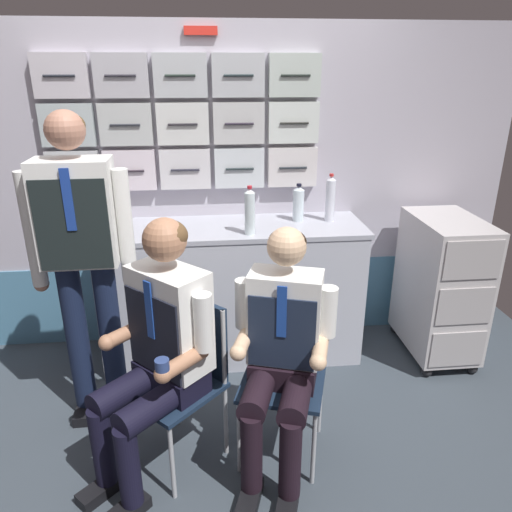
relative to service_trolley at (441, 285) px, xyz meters
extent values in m
cube|color=#363F47|center=(-1.55, -0.94, -0.54)|extent=(4.80, 4.80, 0.04)
cube|color=#B5B0BE|center=(-1.55, 0.44, 0.55)|extent=(4.20, 0.06, 2.15)
cube|color=teal|center=(-1.55, 0.41, -0.24)|extent=(4.12, 0.01, 0.57)
cube|color=silver|center=(-2.37, 0.38, 0.74)|extent=(0.33, 0.06, 0.26)
cylinder|color=#1C292B|center=(-2.37, 0.35, 0.74)|extent=(0.18, 0.01, 0.01)
cube|color=silver|center=(-2.02, 0.38, 0.74)|extent=(0.33, 0.06, 0.26)
cylinder|color=#271F27|center=(-2.02, 0.35, 0.74)|extent=(0.18, 0.01, 0.01)
cube|color=silver|center=(-1.67, 0.38, 0.74)|extent=(0.33, 0.06, 0.26)
cylinder|color=#24242F|center=(-1.67, 0.35, 0.74)|extent=(0.18, 0.01, 0.01)
cube|color=silver|center=(-1.31, 0.38, 0.74)|extent=(0.33, 0.06, 0.26)
cylinder|color=#1E282B|center=(-1.31, 0.35, 0.74)|extent=(0.18, 0.01, 0.01)
cube|color=silver|center=(-0.96, 0.38, 0.74)|extent=(0.33, 0.06, 0.26)
cylinder|color=black|center=(-0.96, 0.35, 0.74)|extent=(0.18, 0.01, 0.01)
cube|color=#A7B3B6|center=(-2.37, 0.38, 1.02)|extent=(0.33, 0.06, 0.26)
cylinder|color=#271C2A|center=(-2.37, 0.35, 1.02)|extent=(0.18, 0.01, 0.01)
cube|color=#B2B5B4|center=(-2.02, 0.38, 1.02)|extent=(0.33, 0.06, 0.26)
cylinder|color=#22242A|center=(-2.02, 0.35, 1.02)|extent=(0.18, 0.01, 0.01)
cube|color=silver|center=(-1.67, 0.38, 1.02)|extent=(0.33, 0.06, 0.26)
cylinder|color=black|center=(-1.67, 0.35, 1.02)|extent=(0.18, 0.01, 0.01)
cube|color=#B9BAB9|center=(-1.31, 0.38, 1.02)|extent=(0.33, 0.06, 0.26)
cylinder|color=#27222E|center=(-1.31, 0.35, 1.02)|extent=(0.18, 0.01, 0.01)
cube|color=silver|center=(-0.96, 0.38, 1.02)|extent=(0.33, 0.06, 0.26)
cylinder|color=black|center=(-0.96, 0.35, 1.02)|extent=(0.18, 0.01, 0.01)
cube|color=#BDB7BF|center=(-2.37, 0.38, 1.31)|extent=(0.33, 0.06, 0.26)
cylinder|color=#21252D|center=(-2.37, 0.35, 1.31)|extent=(0.18, 0.01, 0.01)
cube|color=#AAA8B1|center=(-2.02, 0.38, 1.31)|extent=(0.33, 0.06, 0.26)
cylinder|color=#26252D|center=(-2.02, 0.35, 1.31)|extent=(0.18, 0.01, 0.01)
cube|color=#ADB1B6|center=(-1.67, 0.38, 1.31)|extent=(0.33, 0.06, 0.26)
cylinder|color=#1E2A24|center=(-1.67, 0.35, 1.31)|extent=(0.18, 0.01, 0.01)
cube|color=#ADB0B6|center=(-1.31, 0.38, 1.31)|extent=(0.33, 0.06, 0.26)
cylinder|color=#1C282A|center=(-1.31, 0.35, 1.31)|extent=(0.18, 0.01, 0.01)
cube|color=#B3BEB7|center=(-0.96, 0.38, 1.31)|extent=(0.33, 0.06, 0.26)
cylinder|color=black|center=(-0.96, 0.35, 1.31)|extent=(0.18, 0.01, 0.01)
cube|color=red|center=(-1.53, 0.40, 1.56)|extent=(0.20, 0.02, 0.05)
cube|color=silver|center=(-1.39, 0.15, -0.07)|extent=(1.68, 0.52, 0.90)
cube|color=#AAADB9|center=(-1.39, 0.15, 0.39)|extent=(1.72, 0.53, 0.03)
sphere|color=black|center=(-0.16, -0.27, -0.49)|extent=(0.07, 0.07, 0.07)
sphere|color=black|center=(0.15, -0.27, -0.49)|extent=(0.07, 0.07, 0.07)
sphere|color=black|center=(-0.16, 0.28, -0.49)|extent=(0.07, 0.07, 0.07)
sphere|color=black|center=(0.15, 0.28, -0.49)|extent=(0.07, 0.07, 0.07)
cube|color=beige|center=(0.00, 0.00, 0.00)|extent=(0.40, 0.64, 0.91)
cube|color=#AEA9A9|center=(0.00, -0.32, -0.30)|extent=(0.35, 0.01, 0.24)
cube|color=#AEA9A9|center=(0.00, -0.32, 0.00)|extent=(0.35, 0.01, 0.24)
cube|color=#AEA9A9|center=(0.00, -0.32, 0.30)|extent=(0.35, 0.01, 0.24)
cylinder|color=#28282D|center=(0.00, -0.30, 0.44)|extent=(0.32, 0.02, 0.02)
cylinder|color=#A8AAAF|center=(-1.99, -0.81, -0.31)|extent=(0.02, 0.02, 0.41)
cylinder|color=#A8AAAF|center=(-1.74, -1.06, -0.31)|extent=(0.02, 0.02, 0.41)
cylinder|color=#A8AAAF|center=(-1.74, -0.55, -0.31)|extent=(0.02, 0.02, 0.41)
cylinder|color=#A8AAAF|center=(-1.48, -0.81, -0.31)|extent=(0.02, 0.02, 0.41)
cube|color=#17253B|center=(-1.74, -0.81, -0.10)|extent=(0.57, 0.57, 0.02)
cube|color=#17253B|center=(-1.60, -0.67, 0.11)|extent=(0.28, 0.28, 0.40)
cylinder|color=#A8AAAF|center=(-1.74, -0.55, 0.11)|extent=(0.02, 0.02, 0.40)
cylinder|color=#A8AAAF|center=(-1.48, -0.81, 0.11)|extent=(0.02, 0.02, 0.40)
cube|color=black|center=(-2.08, -1.02, -0.49)|extent=(0.22, 0.22, 0.06)
cube|color=black|center=(-1.94, -1.15, -0.49)|extent=(0.22, 0.22, 0.06)
cylinder|color=black|center=(-2.05, -0.99, -0.26)|extent=(0.10, 0.10, 0.40)
cylinder|color=black|center=(-1.92, -1.12, -0.26)|extent=(0.10, 0.10, 0.40)
cylinder|color=black|center=(-1.93, -0.86, -0.04)|extent=(0.37, 0.37, 0.13)
cylinder|color=black|center=(-1.79, -1.00, -0.04)|extent=(0.37, 0.37, 0.13)
cube|color=black|center=(-1.74, -0.81, -0.03)|extent=(0.39, 0.39, 0.12)
cube|color=white|center=(-1.72, -0.79, 0.28)|extent=(0.41, 0.40, 0.49)
cube|color=black|center=(-1.80, -0.87, 0.24)|extent=(0.25, 0.25, 0.39)
cube|color=#1B3D94|center=(-1.80, -0.87, 0.37)|extent=(0.04, 0.04, 0.27)
cylinder|color=white|center=(-1.87, -0.64, 0.33)|extent=(0.08, 0.08, 0.27)
cylinder|color=#AA7556|center=(-1.94, -0.73, 0.18)|extent=(0.22, 0.22, 0.07)
sphere|color=#AA7556|center=(-2.02, -0.81, 0.18)|extent=(0.08, 0.08, 0.08)
cylinder|color=white|center=(-1.57, -0.94, 0.33)|extent=(0.08, 0.08, 0.27)
cylinder|color=#AA7556|center=(-1.66, -1.01, 0.18)|extent=(0.22, 0.22, 0.07)
sphere|color=#AA7556|center=(-1.74, -1.09, 0.18)|extent=(0.08, 0.08, 0.08)
cylinder|color=navy|center=(-1.74, -1.09, 0.22)|extent=(0.06, 0.06, 0.06)
sphere|color=#AA7556|center=(-1.72, -0.79, 0.66)|extent=(0.19, 0.19, 0.19)
ellipsoid|color=brown|center=(-1.71, -0.78, 0.68)|extent=(0.26, 0.26, 0.14)
cylinder|color=#A8AAAF|center=(-1.42, -0.93, -0.31)|extent=(0.02, 0.02, 0.41)
cylinder|color=#A8AAAF|center=(-1.08, -1.04, -0.31)|extent=(0.02, 0.02, 0.41)
cylinder|color=#A8AAAF|center=(-1.31, -0.59, -0.31)|extent=(0.02, 0.02, 0.41)
cylinder|color=#A8AAAF|center=(-0.97, -0.70, -0.31)|extent=(0.02, 0.02, 0.41)
cube|color=#17253B|center=(-1.20, -0.82, -0.10)|extent=(0.50, 0.50, 0.02)
cube|color=#17253B|center=(-1.14, -0.64, 0.11)|extent=(0.36, 0.14, 0.40)
cylinder|color=#A8AAAF|center=(-1.31, -0.59, 0.11)|extent=(0.02, 0.02, 0.40)
cylinder|color=#A8AAAF|center=(-0.97, -0.70, 0.11)|extent=(0.02, 0.02, 0.40)
cube|color=black|center=(-1.39, -1.13, -0.49)|extent=(0.15, 0.24, 0.06)
cube|color=black|center=(-1.22, -1.19, -0.49)|extent=(0.15, 0.24, 0.06)
cylinder|color=black|center=(-1.38, -1.10, -0.26)|extent=(0.10, 0.10, 0.40)
cylinder|color=black|center=(-1.21, -1.15, -0.26)|extent=(0.10, 0.10, 0.40)
cylinder|color=black|center=(-1.33, -0.94, -0.04)|extent=(0.23, 0.38, 0.13)
cylinder|color=black|center=(-1.16, -1.00, -0.04)|extent=(0.23, 0.38, 0.13)
cube|color=black|center=(-1.20, -0.82, -0.03)|extent=(0.36, 0.29, 0.12)
cube|color=white|center=(-1.19, -0.80, 0.26)|extent=(0.38, 0.28, 0.45)
cube|color=#1A2337|center=(-1.22, -0.89, 0.22)|extent=(0.30, 0.11, 0.36)
cube|color=#193C94|center=(-1.22, -0.90, 0.34)|extent=(0.04, 0.02, 0.25)
cylinder|color=white|center=(-1.38, -0.74, 0.31)|extent=(0.08, 0.08, 0.24)
cylinder|color=#E2B78F|center=(-1.39, -0.84, 0.17)|extent=(0.13, 0.23, 0.07)
sphere|color=#E2B78F|center=(-1.42, -0.94, 0.17)|extent=(0.08, 0.08, 0.08)
cylinder|color=white|center=(-1.00, -0.86, 0.31)|extent=(0.08, 0.08, 0.24)
cylinder|color=#E2B78F|center=(-1.05, -0.95, 0.17)|extent=(0.13, 0.23, 0.07)
sphere|color=#E2B78F|center=(-1.08, -1.05, 0.17)|extent=(0.08, 0.08, 0.08)
sphere|color=#E2B78F|center=(-1.19, -0.80, 0.61)|extent=(0.18, 0.18, 0.18)
ellipsoid|color=black|center=(-1.19, -0.79, 0.63)|extent=(0.22, 0.21, 0.12)
cube|color=black|center=(-2.28, -0.42, -0.49)|extent=(0.09, 0.24, 0.06)
cube|color=black|center=(-2.08, -0.42, -0.49)|extent=(0.09, 0.24, 0.06)
cylinder|color=#141D37|center=(-2.27, -0.39, -0.02)|extent=(0.12, 0.12, 0.87)
cylinder|color=#141D37|center=(-2.09, -0.39, -0.02)|extent=(0.12, 0.12, 0.87)
cube|color=white|center=(-2.18, -0.39, 0.68)|extent=(0.38, 0.22, 0.54)
cube|color=black|center=(-2.18, -0.50, 0.65)|extent=(0.35, 0.02, 0.45)
cube|color=navy|center=(-2.18, -0.51, 0.78)|extent=(0.04, 0.01, 0.30)
cylinder|color=white|center=(-2.41, -0.39, 0.60)|extent=(0.08, 0.08, 0.59)
sphere|color=#AA745D|center=(-2.41, -0.39, 0.30)|extent=(0.08, 0.08, 0.08)
cylinder|color=white|center=(-1.95, -0.39, 0.60)|extent=(0.08, 0.08, 0.59)
sphere|color=#AA745D|center=(-1.95, -0.39, 0.30)|extent=(0.08, 0.08, 0.08)
sphere|color=#AA745D|center=(-2.18, -0.39, 1.08)|extent=(0.19, 0.19, 0.19)
ellipsoid|color=brown|center=(-2.18, -0.38, 1.10)|extent=(0.19, 0.17, 0.13)
cylinder|color=silver|center=(-0.74, 0.21, 0.54)|extent=(0.06, 0.06, 0.27)
cone|color=silver|center=(-0.74, 0.21, 0.69)|extent=(0.06, 0.06, 0.02)
cylinder|color=red|center=(-0.74, 0.21, 0.71)|extent=(0.03, 0.03, 0.02)
cylinder|color=silver|center=(-0.94, 0.23, 0.51)|extent=(0.07, 0.07, 0.21)
cone|color=silver|center=(-0.94, 0.23, 0.62)|extent=(0.07, 0.07, 0.02)
cylinder|color=black|center=(-0.94, 0.23, 0.65)|extent=(0.03, 0.03, 0.02)
cylinder|color=silver|center=(-1.28, -0.02, 0.54)|extent=(0.06, 0.06, 0.26)
cone|color=silver|center=(-1.28, -0.02, 0.68)|extent=(0.06, 0.06, 0.02)
cylinder|color=red|center=(-1.28, -0.02, 0.70)|extent=(0.03, 0.03, 0.02)
cylinder|color=white|center=(-2.11, -0.01, 0.43)|extent=(0.07, 0.07, 0.06)
cylinder|color=#382114|center=(-2.11, -0.01, 0.46)|extent=(0.06, 0.06, 0.01)
cylinder|color=navy|center=(-1.82, 0.14, 0.43)|extent=(0.06, 0.06, 0.06)
cylinder|color=#382114|center=(-1.82, 0.14, 0.46)|extent=(0.05, 0.05, 0.01)
camera|label=1|loc=(-1.53, -2.78, 1.35)|focal=33.75mm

